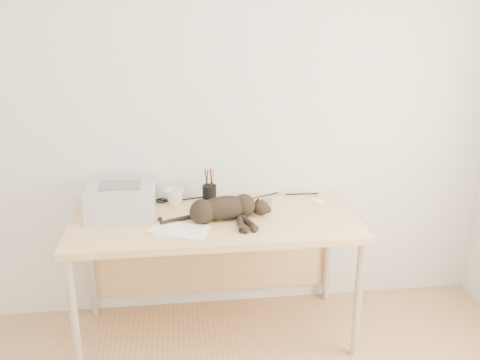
{
  "coord_description": "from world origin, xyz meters",
  "views": [
    {
      "loc": [
        -0.2,
        -1.36,
        1.89
      ],
      "look_at": [
        0.13,
        1.34,
        0.98
      ],
      "focal_mm": 40.0,
      "sensor_mm": 36.0,
      "label": 1
    }
  ],
  "objects": [
    {
      "name": "papers",
      "position": [
        -0.2,
        1.25,
        0.74
      ],
      "size": [
        0.35,
        0.3,
        0.01
      ],
      "color": "white",
      "rests_on": "desk"
    },
    {
      "name": "cat",
      "position": [
        0.04,
        1.37,
        0.8
      ],
      "size": [
        0.62,
        0.29,
        0.14
      ],
      "rotation": [
        0.0,
        0.0,
        0.16
      ],
      "color": "black",
      "rests_on": "desk"
    },
    {
      "name": "remote_grey",
      "position": [
        0.32,
        1.54,
        0.75
      ],
      "size": [
        0.09,
        0.19,
        0.02
      ],
      "primitive_type": "cube",
      "rotation": [
        0.0,
        0.0,
        -0.19
      ],
      "color": "slate",
      "rests_on": "desk"
    },
    {
      "name": "cable_tangle",
      "position": [
        0.0,
        1.7,
        0.75
      ],
      "size": [
        1.36,
        0.08,
        0.01
      ],
      "primitive_type": null,
      "color": "black",
      "rests_on": "desk"
    },
    {
      "name": "printer",
      "position": [
        -0.52,
        1.52,
        0.83
      ],
      "size": [
        0.38,
        0.32,
        0.18
      ],
      "color": "silver",
      "rests_on": "desk"
    },
    {
      "name": "mouse",
      "position": [
        0.63,
        1.58,
        0.76
      ],
      "size": [
        0.09,
        0.11,
        0.03
      ],
      "primitive_type": "ellipsoid",
      "rotation": [
        0.0,
        0.0,
        0.43
      ],
      "color": "white",
      "rests_on": "desk"
    },
    {
      "name": "desk",
      "position": [
        0.0,
        1.48,
        0.61
      ],
      "size": [
        1.6,
        0.7,
        0.74
      ],
      "color": "#EAC588",
      "rests_on": "floor"
    },
    {
      "name": "mug",
      "position": [
        -0.22,
        1.62,
        0.79
      ],
      "size": [
        0.15,
        0.15,
        0.1
      ],
      "primitive_type": "imported",
      "rotation": [
        0.0,
        0.0,
        0.73
      ],
      "color": "white",
      "rests_on": "desk"
    },
    {
      "name": "wall_back",
      "position": [
        0.0,
        1.75,
        1.3
      ],
      "size": [
        3.5,
        0.0,
        3.5
      ],
      "primitive_type": "plane",
      "rotation": [
        1.57,
        0.0,
        0.0
      ],
      "color": "silver",
      "rests_on": "floor"
    },
    {
      "name": "pen_cup",
      "position": [
        -0.01,
        1.63,
        0.8
      ],
      "size": [
        0.08,
        0.08,
        0.21
      ],
      "color": "black",
      "rests_on": "desk"
    },
    {
      "name": "remote_black",
      "position": [
        0.2,
        1.46,
        0.75
      ],
      "size": [
        0.15,
        0.2,
        0.02
      ],
      "primitive_type": "cube",
      "rotation": [
        0.0,
        0.0,
        -0.56
      ],
      "color": "black",
      "rests_on": "desk"
    }
  ]
}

